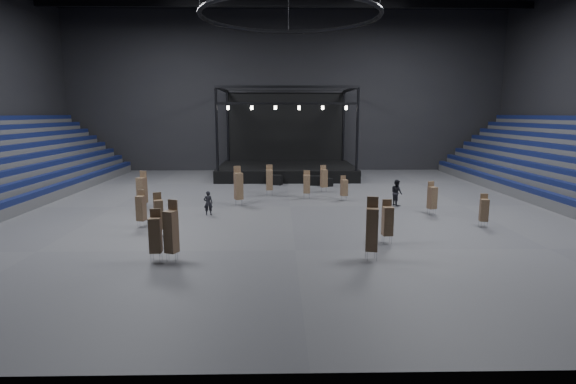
{
  "coord_description": "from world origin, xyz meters",
  "views": [
    {
      "loc": [
        -0.78,
        -31.52,
        6.57
      ],
      "look_at": [
        -0.19,
        -2.0,
        1.4
      ],
      "focal_mm": 28.0,
      "sensor_mm": 36.0,
      "label": 1
    }
  ],
  "objects_px": {
    "chair_stack_7": "(159,214)",
    "crew_member": "(397,193)",
    "chair_stack_4": "(142,190)",
    "chair_stack_10": "(324,178)",
    "flight_case_right": "(327,183)",
    "chair_stack_12": "(484,210)",
    "flight_case_left": "(275,180)",
    "man_center": "(208,203)",
    "chair_stack_0": "(141,208)",
    "chair_stack_5": "(344,187)",
    "flight_case_mid": "(316,181)",
    "chair_stack_11": "(372,228)",
    "chair_stack_13": "(238,185)",
    "chair_stack_6": "(432,197)",
    "chair_stack_9": "(387,220)",
    "chair_stack_2": "(307,184)",
    "chair_stack_8": "(171,231)",
    "chair_stack_1": "(269,179)",
    "chair_stack_3": "(155,234)",
    "stage": "(286,162)"
  },
  "relations": [
    {
      "from": "chair_stack_7",
      "to": "crew_member",
      "type": "bearing_deg",
      "value": 3.94
    },
    {
      "from": "chair_stack_4",
      "to": "chair_stack_10",
      "type": "relative_size",
      "value": 1.17
    },
    {
      "from": "flight_case_right",
      "to": "chair_stack_12",
      "type": "distance_m",
      "value": 16.85
    },
    {
      "from": "flight_case_left",
      "to": "man_center",
      "type": "bearing_deg",
      "value": -108.53
    },
    {
      "from": "chair_stack_0",
      "to": "chair_stack_7",
      "type": "bearing_deg",
      "value": -36.9
    },
    {
      "from": "chair_stack_5",
      "to": "flight_case_mid",
      "type": "bearing_deg",
      "value": 81.76
    },
    {
      "from": "chair_stack_0",
      "to": "chair_stack_11",
      "type": "bearing_deg",
      "value": -11.72
    },
    {
      "from": "chair_stack_13",
      "to": "crew_member",
      "type": "distance_m",
      "value": 11.45
    },
    {
      "from": "chair_stack_6",
      "to": "crew_member",
      "type": "bearing_deg",
      "value": 97.17
    },
    {
      "from": "chair_stack_9",
      "to": "chair_stack_0",
      "type": "bearing_deg",
      "value": 161.51
    },
    {
      "from": "chair_stack_11",
      "to": "flight_case_left",
      "type": "bearing_deg",
      "value": 112.27
    },
    {
      "from": "chair_stack_10",
      "to": "chair_stack_2",
      "type": "bearing_deg",
      "value": -133.99
    },
    {
      "from": "chair_stack_0",
      "to": "chair_stack_5",
      "type": "distance_m",
      "value": 15.23
    },
    {
      "from": "chair_stack_2",
      "to": "chair_stack_8",
      "type": "xyz_separation_m",
      "value": [
        -6.99,
        -15.04,
        0.24
      ]
    },
    {
      "from": "chair_stack_1",
      "to": "man_center",
      "type": "distance_m",
      "value": 8.12
    },
    {
      "from": "chair_stack_6",
      "to": "chair_stack_9",
      "type": "bearing_deg",
      "value": -144.68
    },
    {
      "from": "chair_stack_5",
      "to": "chair_stack_13",
      "type": "relative_size",
      "value": 0.67
    },
    {
      "from": "chair_stack_0",
      "to": "chair_stack_6",
      "type": "relative_size",
      "value": 1.0
    },
    {
      "from": "chair_stack_0",
      "to": "man_center",
      "type": "relative_size",
      "value": 1.38
    },
    {
      "from": "chair_stack_11",
      "to": "chair_stack_13",
      "type": "height_order",
      "value": "chair_stack_11"
    },
    {
      "from": "chair_stack_3",
      "to": "chair_stack_9",
      "type": "distance_m",
      "value": 11.39
    },
    {
      "from": "chair_stack_4",
      "to": "man_center",
      "type": "height_order",
      "value": "chair_stack_4"
    },
    {
      "from": "chair_stack_3",
      "to": "crew_member",
      "type": "xyz_separation_m",
      "value": [
        14.05,
        12.2,
        -0.31
      ]
    },
    {
      "from": "chair_stack_7",
      "to": "chair_stack_11",
      "type": "distance_m",
      "value": 11.53
    },
    {
      "from": "flight_case_left",
      "to": "flight_case_mid",
      "type": "distance_m",
      "value": 3.88
    },
    {
      "from": "chair_stack_12",
      "to": "chair_stack_11",
      "type": "bearing_deg",
      "value": -132.91
    },
    {
      "from": "chair_stack_1",
      "to": "crew_member",
      "type": "distance_m",
      "value": 10.22
    },
    {
      "from": "chair_stack_0",
      "to": "chair_stack_13",
      "type": "relative_size",
      "value": 0.77
    },
    {
      "from": "chair_stack_5",
      "to": "man_center",
      "type": "height_order",
      "value": "chair_stack_5"
    },
    {
      "from": "chair_stack_2",
      "to": "chair_stack_5",
      "type": "distance_m",
      "value": 2.95
    },
    {
      "from": "chair_stack_6",
      "to": "chair_stack_11",
      "type": "distance_m",
      "value": 10.91
    },
    {
      "from": "chair_stack_1",
      "to": "chair_stack_7",
      "type": "height_order",
      "value": "chair_stack_1"
    },
    {
      "from": "chair_stack_9",
      "to": "flight_case_mid",
      "type": "bearing_deg",
      "value": 92.64
    },
    {
      "from": "chair_stack_6",
      "to": "chair_stack_9",
      "type": "distance_m",
      "value": 7.94
    },
    {
      "from": "chair_stack_0",
      "to": "chair_stack_3",
      "type": "xyz_separation_m",
      "value": [
        2.52,
        -6.26,
        0.1
      ]
    },
    {
      "from": "chair_stack_0",
      "to": "chair_stack_8",
      "type": "relative_size",
      "value": 0.79
    },
    {
      "from": "chair_stack_5",
      "to": "stage",
      "type": "bearing_deg",
      "value": 86.7
    },
    {
      "from": "chair_stack_3",
      "to": "chair_stack_11",
      "type": "height_order",
      "value": "chair_stack_11"
    },
    {
      "from": "flight_case_right",
      "to": "crew_member",
      "type": "bearing_deg",
      "value": -64.28
    },
    {
      "from": "chair_stack_7",
      "to": "chair_stack_3",
      "type": "bearing_deg",
      "value": -100.88
    },
    {
      "from": "man_center",
      "to": "chair_stack_0",
      "type": "bearing_deg",
      "value": 33.33
    },
    {
      "from": "flight_case_left",
      "to": "chair_stack_11",
      "type": "relative_size",
      "value": 0.48
    },
    {
      "from": "chair_stack_6",
      "to": "chair_stack_10",
      "type": "relative_size",
      "value": 0.97
    },
    {
      "from": "flight_case_mid",
      "to": "chair_stack_4",
      "type": "distance_m",
      "value": 16.57
    },
    {
      "from": "stage",
      "to": "chair_stack_0",
      "type": "xyz_separation_m",
      "value": [
        -8.85,
        -21.96,
        -0.3
      ]
    },
    {
      "from": "chair_stack_9",
      "to": "chair_stack_10",
      "type": "xyz_separation_m",
      "value": [
        -1.74,
        15.28,
        0.01
      ]
    },
    {
      "from": "chair_stack_13",
      "to": "flight_case_mid",
      "type": "bearing_deg",
      "value": 30.27
    },
    {
      "from": "stage",
      "to": "man_center",
      "type": "distance_m",
      "value": 19.68
    },
    {
      "from": "stage",
      "to": "chair_stack_13",
      "type": "height_order",
      "value": "stage"
    },
    {
      "from": "chair_stack_7",
      "to": "chair_stack_10",
      "type": "relative_size",
      "value": 1.05
    }
  ]
}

